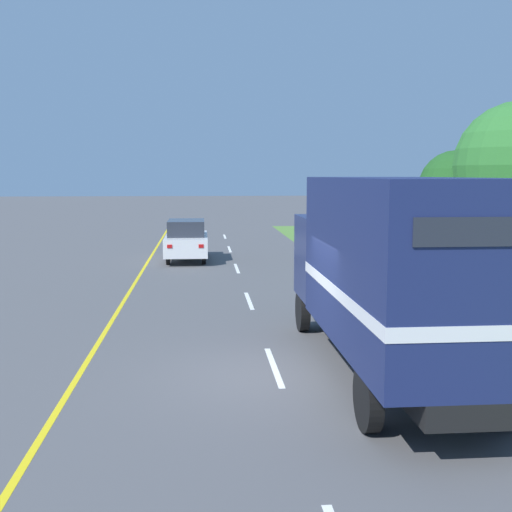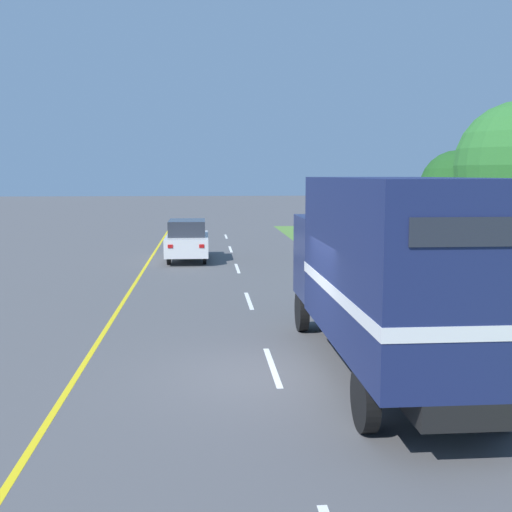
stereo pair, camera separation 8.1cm
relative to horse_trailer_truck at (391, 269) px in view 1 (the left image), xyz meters
name	(u,v)px [view 1 (the left image)]	position (x,y,z in m)	size (l,w,h in m)	color
ground_plane	(277,375)	(-2.03, 0.31, -2.04)	(200.00, 200.00, 0.00)	#515154
edge_line_yellow	(130,291)	(-5.73, 9.27, -2.03)	(0.12, 50.97, 0.01)	yellow
centre_dash_near	(274,366)	(-2.03, 0.85, -2.03)	(0.12, 2.60, 0.01)	white
centre_dash_mid_a	(249,301)	(-2.03, 7.45, -2.03)	(0.12, 2.60, 0.01)	white
centre_dash_mid_b	(237,268)	(-2.03, 14.05, -2.03)	(0.12, 2.60, 0.01)	white
centre_dash_far	(230,249)	(-2.03, 20.65, -2.03)	(0.12, 2.60, 0.01)	white
centre_dash_farthest	(225,237)	(-2.03, 27.25, -2.03)	(0.12, 2.60, 0.01)	white
horse_trailer_truck	(391,269)	(0.00, 0.00, 0.00)	(2.39, 8.16, 3.67)	black
lead_car_white	(187,240)	(-4.08, 16.69, -1.13)	(1.80, 4.36, 1.77)	black
highway_sign	(459,252)	(4.14, 6.96, -0.58)	(2.22, 0.09, 2.54)	#9E9EA3
roadside_tree_mid	(456,187)	(8.56, 18.26, 1.08)	(3.46, 3.46, 4.86)	brown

